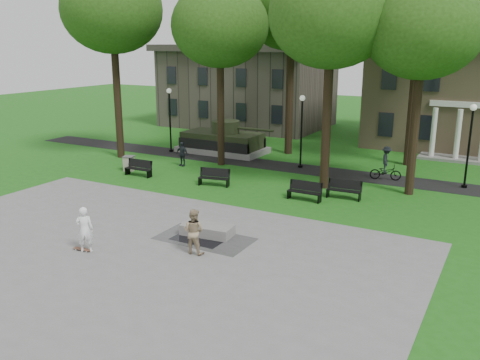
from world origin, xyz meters
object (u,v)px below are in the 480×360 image
Objects in this scene: skateboarder at (85,230)px; friend_watching at (194,231)px; concrete_block at (207,230)px; park_bench_0 at (139,167)px; trash_bin at (129,163)px; cyclist at (386,166)px.

friend_watching is at bearing 171.61° from skateboarder.
park_bench_0 is at bearing 144.54° from concrete_block.
concrete_block is 2.29× the size of trash_bin.
skateboarder is at bearing -129.68° from concrete_block.
concrete_block is 11.19m from park_bench_0.
trash_bin is at bearing 97.88° from cyclist.
concrete_block is 1.22× the size of friend_watching.
friend_watching is at bearing -39.21° from trash_bin.
concrete_block is 2.08m from friend_watching.
cyclist reaches higher than park_bench_0.
friend_watching reaches higher than concrete_block.
cyclist is at bearing 70.98° from concrete_block.
cyclist is 1.13× the size of park_bench_0.
cyclist is (4.43, 12.86, 0.59)m from concrete_block.
skateboarder reaches higher than trash_bin.
skateboarder reaches higher than friend_watching.
concrete_block is at bearing -77.14° from friend_watching.
trash_bin is (-11.11, 9.07, -0.43)m from friend_watching.
park_bench_0 reaches higher than concrete_block.
skateboarder reaches higher than concrete_block.
trash_bin is (-1.41, 0.70, -0.04)m from park_bench_0.
park_bench_0 reaches higher than trash_bin.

